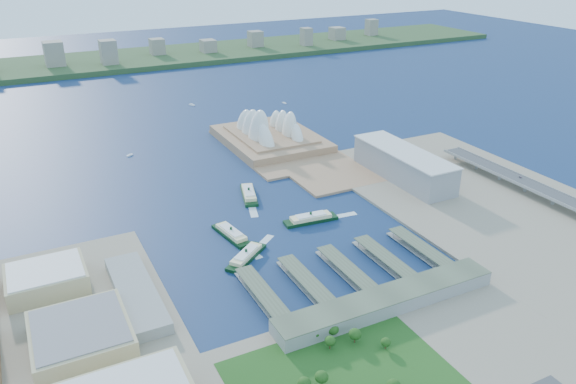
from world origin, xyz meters
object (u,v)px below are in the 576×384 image
opera_house (270,123)px  ferry_b (249,192)px  toaster_building (403,165)px  ferry_c (246,254)px  ferry_d (311,217)px  car_c (520,177)px  ferry_a (231,232)px

opera_house → ferry_b: bearing=-122.9°
opera_house → toaster_building: size_ratio=1.16×
ferry_c → ferry_d: ferry_d is taller
ferry_d → ferry_b: bearing=25.8°
opera_house → ferry_d: size_ratio=3.02×
opera_house → ferry_b: opera_house is taller
toaster_building → car_c: bearing=-38.6°
opera_house → ferry_c: bearing=-119.2°
toaster_building → car_c: toaster_building is taller
car_c → opera_house: bearing=-55.3°
car_c → ferry_a: bearing=-7.3°
car_c → ferry_d: bearing=-8.2°
ferry_b → ferry_d: size_ratio=1.01×
opera_house → toaster_building: bearing=-65.8°
opera_house → car_c: (199.00, -286.90, -16.48)m
ferry_c → toaster_building: bearing=-108.5°
ferry_a → car_c: car_c is taller
ferry_b → opera_house: bearing=73.6°
ferry_a → ferry_b: bearing=47.2°
ferry_c → ferry_d: 100.62m
ferry_d → car_c: car_c is taller
ferry_b → car_c: (302.07, -127.81, 9.86)m
car_c → ferry_c: bearing=0.2°
ferry_b → ferry_d: (34.19, -89.30, -0.03)m
opera_house → ferry_a: bearing=-123.2°
toaster_building → car_c: 139.49m
toaster_building → ferry_d: size_ratio=2.60×
ferry_c → ferry_d: (92.30, 40.05, 0.33)m
opera_house → ferry_a: (-157.85, -241.18, -26.54)m
ferry_c → ferry_d: bearing=-104.5°
ferry_d → car_c: bearing=-93.3°
ferry_a → car_c: bearing=-16.3°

